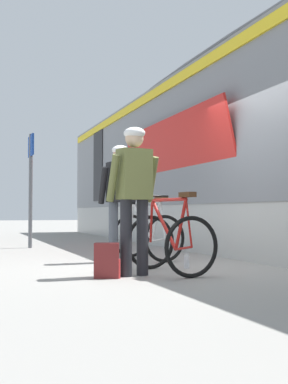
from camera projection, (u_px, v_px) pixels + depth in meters
name	position (u px, v px, depth m)	size (l,w,h in m)	color
ground_plane	(180.00, 267.00, 6.97)	(80.00, 80.00, 0.00)	gray
train_car	(271.00, 148.00, 9.81)	(3.23, 21.31, 3.88)	slate
cyclist_near_in_dark	(120.00, 192.00, 7.74)	(0.63, 0.35, 1.76)	#4C515B
cyclist_far_in_olive	(134.00, 187.00, 6.08)	(0.64, 0.37, 1.76)	#232328
bicycle_near_white	(147.00, 234.00, 8.09)	(0.91, 1.19, 0.99)	black
bicycle_far_red	(170.00, 241.00, 6.31)	(0.84, 1.15, 0.99)	black
backpack_on_platform	(107.00, 260.00, 5.86)	(0.28, 0.18, 0.40)	maroon
water_bottle_near_the_bikes	(187.00, 261.00, 6.87)	(0.07, 0.07, 0.19)	silver
water_bottle_by_the_backpack	(117.00, 269.00, 5.81)	(0.08, 0.08, 0.22)	red
platform_sign_post	(31.00, 171.00, 10.81)	(0.08, 0.70, 2.40)	#595B60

